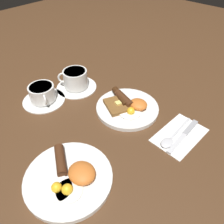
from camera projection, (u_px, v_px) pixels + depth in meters
The scene contains 8 objects.
ground_plane at pixel (127, 110), 0.82m from camera, with size 3.00×3.00×0.00m, color #4C301C.
breakfast_plate_near at pixel (127, 106), 0.81m from camera, with size 0.23×0.23×0.05m.
breakfast_plate_far at pixel (70, 177), 0.59m from camera, with size 0.24×0.24×0.05m.
teacup_near at pixel (76, 81), 0.91m from camera, with size 0.17×0.17×0.08m.
teacup_far at pixel (43, 95), 0.84m from camera, with size 0.16×0.16×0.07m.
napkin at pixel (180, 135), 0.72m from camera, with size 0.12×0.18×0.01m, color white.
knife at pixel (185, 134), 0.72m from camera, with size 0.02×0.19×0.01m.
spoon at pixel (170, 139), 0.70m from camera, with size 0.04×0.18×0.01m.
Camera 1 is at (-0.38, 0.50, 0.54)m, focal length 35.00 mm.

